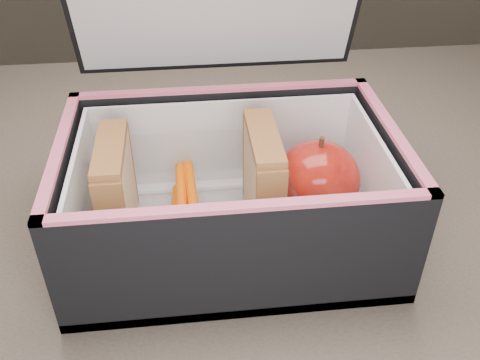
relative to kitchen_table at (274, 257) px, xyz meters
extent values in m
cube|color=#65594A|center=(0.00, 0.00, 0.08)|extent=(1.20, 0.80, 0.03)
cube|color=tan|center=(-0.17, -0.06, 0.15)|extent=(0.01, 0.09, 0.09)
cube|color=#D16468|center=(-0.16, -0.06, 0.15)|extent=(0.01, 0.09, 0.09)
cube|color=tan|center=(-0.15, -0.06, 0.15)|extent=(0.01, 0.09, 0.09)
cube|color=brown|center=(-0.16, -0.06, 0.20)|extent=(0.03, 0.09, 0.01)
cube|color=tan|center=(-0.03, -0.06, 0.16)|extent=(0.01, 0.09, 0.10)
cube|color=#D16468|center=(-0.03, -0.06, 0.15)|extent=(0.01, 0.09, 0.09)
cube|color=tan|center=(-0.02, -0.06, 0.16)|extent=(0.01, 0.09, 0.10)
cube|color=brown|center=(-0.03, -0.06, 0.21)|extent=(0.03, 0.09, 0.01)
cylinder|color=#FF5903|center=(-0.09, -0.09, 0.11)|extent=(0.01, 0.08, 0.01)
cylinder|color=#FF5903|center=(-0.11, -0.04, 0.12)|extent=(0.02, 0.08, 0.01)
cylinder|color=#FF5903|center=(-0.09, -0.03, 0.14)|extent=(0.01, 0.08, 0.01)
cylinder|color=#FF5903|center=(-0.11, -0.04, 0.11)|extent=(0.01, 0.08, 0.01)
cylinder|color=#FF5903|center=(-0.10, -0.03, 0.12)|extent=(0.02, 0.08, 0.01)
cylinder|color=#FF5903|center=(-0.10, -0.03, 0.14)|extent=(0.01, 0.08, 0.01)
cube|color=white|center=(0.03, -0.05, 0.11)|extent=(0.10, 0.10, 0.01)
ellipsoid|color=maroon|center=(0.03, -0.05, 0.15)|extent=(0.09, 0.09, 0.08)
cylinder|color=#482919|center=(0.03, -0.05, 0.19)|extent=(0.01, 0.01, 0.01)
camera|label=1|loc=(-0.09, -0.46, 0.45)|focal=40.00mm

